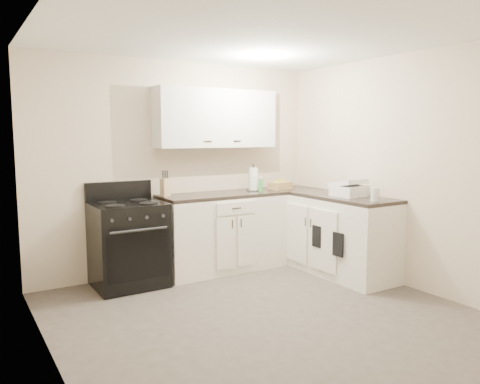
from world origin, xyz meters
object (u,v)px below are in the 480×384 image
knife_block (165,187)px  countertop_grill (349,191)px  paper_towel (253,179)px  stove (129,245)px  wicker_basket (280,186)px

knife_block → countertop_grill: 2.11m
knife_block → paper_towel: paper_towel is taller
paper_towel → countertop_grill: (0.64, -1.03, -0.08)m
stove → knife_block: 0.78m
knife_block → countertop_grill: knife_block is taller
knife_block → countertop_grill: bearing=-47.8°
countertop_grill → knife_block: bearing=144.2°
stove → countertop_grill: 2.55m
stove → countertop_grill: size_ratio=2.67×
stove → paper_towel: size_ratio=3.12×
knife_block → countertop_grill: size_ratio=0.61×
paper_towel → wicker_basket: 0.41m
wicker_basket → paper_towel: bearing=173.5°
stove → knife_block: bearing=15.9°
knife_block → wicker_basket: bearing=-20.6°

